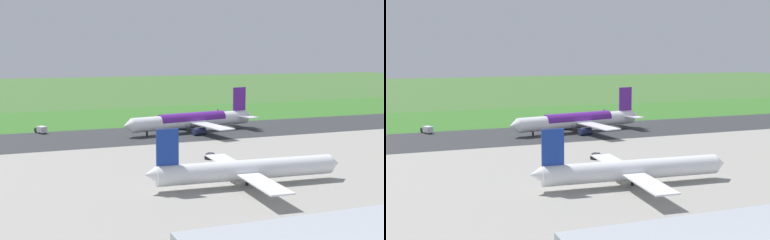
{
  "view_description": "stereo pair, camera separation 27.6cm",
  "coord_description": "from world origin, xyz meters",
  "views": [
    {
      "loc": [
        73.72,
        170.73,
        29.82
      ],
      "look_at": [
        9.77,
        0.0,
        4.5
      ],
      "focal_mm": 46.87,
      "sensor_mm": 36.0,
      "label": 1
    },
    {
      "loc": [
        73.47,
        170.83,
        29.82
      ],
      "look_at": [
        9.77,
        0.0,
        4.5
      ],
      "focal_mm": 46.87,
      "sensor_mm": 36.0,
      "label": 2
    }
  ],
  "objects": [
    {
      "name": "ground_plane",
      "position": [
        0.0,
        0.0,
        0.0
      ],
      "size": [
        800.0,
        800.0,
        0.0
      ],
      "primitive_type": "plane",
      "color": "#3D662D"
    },
    {
      "name": "runway_asphalt",
      "position": [
        0.0,
        0.0,
        0.03
      ],
      "size": [
        600.0,
        37.86,
        0.06
      ],
      "primitive_type": "cube",
      "color": "#2D3033",
      "rests_on": "ground"
    },
    {
      "name": "apron_concrete",
      "position": [
        0.0,
        67.96,
        0.03
      ],
      "size": [
        440.0,
        110.0,
        0.05
      ],
      "primitive_type": "cube",
      "color": "gray",
      "rests_on": "ground"
    },
    {
      "name": "grass_verge_foreground",
      "position": [
        0.0,
        -44.79,
        0.02
      ],
      "size": [
        600.0,
        80.0,
        0.04
      ],
      "primitive_type": "cube",
      "color": "#346B27",
      "rests_on": "ground"
    },
    {
      "name": "airliner_main",
      "position": [
        9.39,
        -0.06,
        4.35
      ],
      "size": [
        53.99,
        44.39,
        15.88
      ],
      "color": "white",
      "rests_on": "ground"
    },
    {
      "name": "airliner_parked_mid",
      "position": [
        24.52,
        73.53,
        3.72
      ],
      "size": [
        46.64,
        38.16,
        13.61
      ],
      "color": "white",
      "rests_on": "ground"
    },
    {
      "name": "service_car_followme",
      "position": [
        21.12,
        44.73,
        0.84
      ],
      "size": [
        4.22,
        4.26,
        1.62
      ],
      "color": "black",
      "rests_on": "ground"
    },
    {
      "name": "service_truck_fuel",
      "position": [
        62.19,
        -16.4,
        1.4
      ],
      "size": [
        4.32,
        6.22,
        2.65
      ],
      "color": "black",
      "rests_on": "ground"
    },
    {
      "name": "no_stopping_sign",
      "position": [
        -19.36,
        -43.18,
        1.5
      ],
      "size": [
        0.6,
        0.1,
        2.51
      ],
      "color": "slate",
      "rests_on": "ground"
    },
    {
      "name": "traffic_cone_orange",
      "position": [
        -14.18,
        -42.48,
        0.28
      ],
      "size": [
        0.4,
        0.4,
        0.55
      ],
      "primitive_type": "cone",
      "color": "orange",
      "rests_on": "ground"
    }
  ]
}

